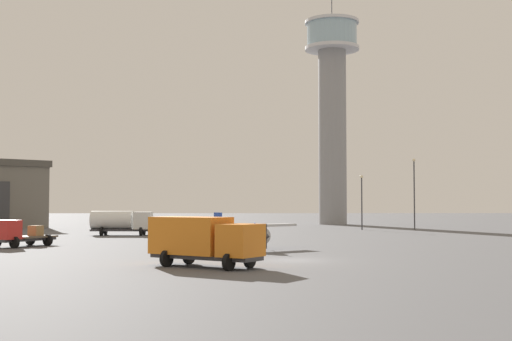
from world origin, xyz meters
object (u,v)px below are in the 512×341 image
truck_fuel_tanker_white (121,221)px  light_post_east (414,188)px  truck_flatbed_red (16,234)px  truck_box_orange (204,239)px  control_tower (332,100)px  light_post_north (362,197)px  car_black (188,232)px  airplane_silver (240,233)px

truck_fuel_tanker_white → light_post_east: light_post_east is taller
truck_flatbed_red → truck_box_orange: size_ratio=0.88×
control_tower → light_post_north: 29.81m
truck_box_orange → light_post_east: bearing=98.6°
truck_box_orange → truck_fuel_tanker_white: truck_box_orange is taller
truck_flatbed_red → car_black: (14.04, 11.77, -0.43)m
truck_flatbed_red → light_post_east: light_post_east is taller
airplane_silver → truck_fuel_tanker_white: (-13.90, 24.88, 0.25)m
car_black → light_post_north: (22.89, 24.55, 3.94)m
truck_box_orange → truck_fuel_tanker_white: (-11.62, 39.75, -0.03)m
truck_flatbed_red → truck_fuel_tanker_white: 21.75m
airplane_silver → light_post_north: (17.48, 40.17, 3.27)m
airplane_silver → truck_box_orange: (-2.28, -14.88, 0.28)m
control_tower → truck_box_orange: control_tower is taller
airplane_silver → control_tower: bearing=130.3°
airplane_silver → light_post_east: size_ratio=0.90×
light_post_east → light_post_north: bearing=-177.3°
car_black → light_post_north: size_ratio=0.61×
truck_flatbed_red → car_black: size_ratio=1.33×
airplane_silver → car_black: 16.54m
control_tower → car_black: bearing=-114.5°
truck_fuel_tanker_white → truck_box_orange: bearing=-71.2°
truck_fuel_tanker_white → light_post_north: light_post_north is taller
control_tower → truck_flatbed_red: control_tower is taller
airplane_silver → car_black: size_ratio=1.94×
control_tower → truck_fuel_tanker_white: control_tower is taller
truck_box_orange → truck_fuel_tanker_white: bearing=141.1°
airplane_silver → truck_flatbed_red: airplane_silver is taller
truck_fuel_tanker_white → car_black: (8.49, -9.26, -0.91)m
control_tower → airplane_silver: 69.61m
truck_fuel_tanker_white → truck_flatbed_red: bearing=-102.3°
light_post_east → light_post_north: size_ratio=1.31×
truck_box_orange → car_black: size_ratio=1.52×
car_black → light_post_east: (30.50, 24.92, 5.20)m
car_black → light_post_north: 33.80m
control_tower → airplane_silver: (-16.77, -64.28, -20.79)m
airplane_silver → truck_fuel_tanker_white: bearing=174.1°
light_post_east → truck_fuel_tanker_white: bearing=-158.1°
light_post_east → light_post_north: 7.73m
truck_fuel_tanker_white → light_post_north: size_ratio=0.93×
truck_box_orange → light_post_north: size_ratio=0.93×
car_black → light_post_east: size_ratio=0.46×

